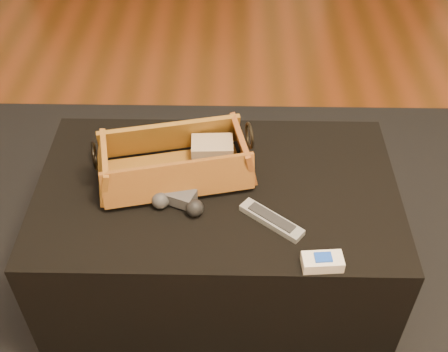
{
  "coord_description": "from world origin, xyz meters",
  "views": [
    {
      "loc": [
        0.22,
        -1.14,
        1.52
      ],
      "look_at": [
        0.2,
        -0.05,
        0.49
      ],
      "focal_mm": 45.0,
      "sensor_mm": 36.0,
      "label": 1
    }
  ],
  "objects_px": {
    "ottoman": "(217,236)",
    "silver_remote": "(272,220)",
    "wicker_basket": "(175,162)",
    "cream_gadget": "(322,262)",
    "tv_remote": "(169,173)",
    "game_controller": "(179,201)"
  },
  "relations": [
    {
      "from": "ottoman",
      "to": "silver_remote",
      "type": "distance_m",
      "value": 0.29
    },
    {
      "from": "ottoman",
      "to": "wicker_basket",
      "type": "bearing_deg",
      "value": 159.65
    },
    {
      "from": "silver_remote",
      "to": "cream_gadget",
      "type": "xyz_separation_m",
      "value": [
        0.11,
        -0.14,
        0.01
      ]
    },
    {
      "from": "ottoman",
      "to": "tv_remote",
      "type": "relative_size",
      "value": 4.49
    },
    {
      "from": "game_controller",
      "to": "silver_remote",
      "type": "relative_size",
      "value": 0.9
    },
    {
      "from": "tv_remote",
      "to": "cream_gadget",
      "type": "bearing_deg",
      "value": -55.06
    },
    {
      "from": "tv_remote",
      "to": "game_controller",
      "type": "xyz_separation_m",
      "value": [
        0.04,
        -0.1,
        -0.0
      ]
    },
    {
      "from": "tv_remote",
      "to": "wicker_basket",
      "type": "height_order",
      "value": "wicker_basket"
    },
    {
      "from": "wicker_basket",
      "to": "cream_gadget",
      "type": "height_order",
      "value": "wicker_basket"
    },
    {
      "from": "tv_remote",
      "to": "wicker_basket",
      "type": "distance_m",
      "value": 0.04
    },
    {
      "from": "wicker_basket",
      "to": "cream_gadget",
      "type": "xyz_separation_m",
      "value": [
        0.38,
        -0.31,
        -0.03
      ]
    },
    {
      "from": "ottoman",
      "to": "tv_remote",
      "type": "xyz_separation_m",
      "value": [
        -0.13,
        0.02,
        0.24
      ]
    },
    {
      "from": "game_controller",
      "to": "tv_remote",
      "type": "bearing_deg",
      "value": 109.36
    },
    {
      "from": "ottoman",
      "to": "wicker_basket",
      "type": "xyz_separation_m",
      "value": [
        -0.12,
        0.04,
        0.26
      ]
    },
    {
      "from": "ottoman",
      "to": "tv_remote",
      "type": "height_order",
      "value": "tv_remote"
    },
    {
      "from": "ottoman",
      "to": "silver_remote",
      "type": "xyz_separation_m",
      "value": [
        0.14,
        -0.13,
        0.22
      ]
    },
    {
      "from": "ottoman",
      "to": "game_controller",
      "type": "xyz_separation_m",
      "value": [
        -0.1,
        -0.08,
        0.23
      ]
    },
    {
      "from": "game_controller",
      "to": "cream_gadget",
      "type": "height_order",
      "value": "game_controller"
    },
    {
      "from": "tv_remote",
      "to": "cream_gadget",
      "type": "height_order",
      "value": "tv_remote"
    },
    {
      "from": "wicker_basket",
      "to": "cream_gadget",
      "type": "bearing_deg",
      "value": -39.58
    },
    {
      "from": "ottoman",
      "to": "game_controller",
      "type": "bearing_deg",
      "value": -140.63
    },
    {
      "from": "wicker_basket",
      "to": "tv_remote",
      "type": "bearing_deg",
      "value": -130.55
    }
  ]
}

